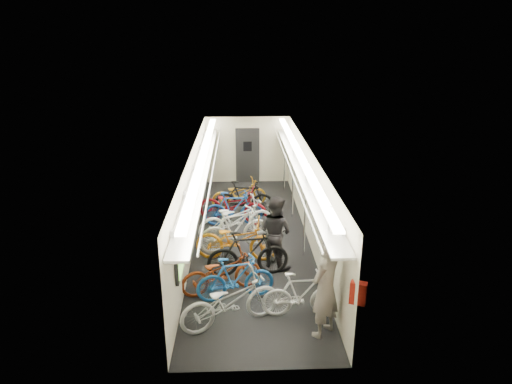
{
  "coord_description": "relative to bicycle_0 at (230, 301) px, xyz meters",
  "views": [
    {
      "loc": [
        -0.31,
        -11.04,
        5.21
      ],
      "look_at": [
        0.14,
        0.52,
        1.15
      ],
      "focal_mm": 32.0,
      "sensor_mm": 36.0,
      "label": 1
    }
  ],
  "objects": [
    {
      "name": "bicycle_7",
      "position": [
        0.02,
        4.73,
        -0.01
      ],
      "size": [
        1.7,
        0.57,
        1.01
      ],
      "primitive_type": "imported",
      "rotation": [
        0.0,
        0.0,
        1.63
      ],
      "color": "#1B4EA4",
      "rests_on": "ground"
    },
    {
      "name": "passenger_near",
      "position": [
        1.69,
        -0.33,
        0.42
      ],
      "size": [
        0.8,
        0.79,
        1.86
      ],
      "primitive_type": "imported",
      "rotation": [
        0.0,
        0.0,
        3.91
      ],
      "color": "gray",
      "rests_on": "ground"
    },
    {
      "name": "backpack",
      "position": [
        2.07,
        -1.04,
        0.77
      ],
      "size": [
        0.29,
        0.23,
        0.38
      ],
      "primitive_type": "cube",
      "rotation": [
        0.0,
        0.0,
        -0.41
      ],
      "color": "#A51A10",
      "rests_on": "passenger_near"
    },
    {
      "name": "bicycle_9",
      "position": [
        0.33,
        5.46,
        0.02
      ],
      "size": [
        1.82,
        0.65,
        1.07
      ],
      "primitive_type": "imported",
      "rotation": [
        0.0,
        0.0,
        1.49
      ],
      "color": "black",
      "rests_on": "ground"
    },
    {
      "name": "bicycle_10",
      "position": [
        0.18,
        6.09,
        -0.06
      ],
      "size": [
        1.84,
        1.03,
        0.92
      ],
      "primitive_type": "imported",
      "rotation": [
        0.0,
        0.0,
        1.83
      ],
      "color": "#C38012",
      "rests_on": "ground"
    },
    {
      "name": "bicycle_8",
      "position": [
        -0.0,
        4.89,
        0.02
      ],
      "size": [
        2.15,
        1.27,
        1.07
      ],
      "primitive_type": "imported",
      "rotation": [
        0.0,
        0.0,
        1.28
      ],
      "color": "maroon",
      "rests_on": "ground"
    },
    {
      "name": "bicycle_4",
      "position": [
        0.1,
        2.62,
        0.0
      ],
      "size": [
        2.04,
        0.91,
        1.04
      ],
      "primitive_type": "imported",
      "rotation": [
        0.0,
        0.0,
        1.46
      ],
      "color": "orange",
      "rests_on": "ground"
    },
    {
      "name": "bicycle_0",
      "position": [
        0.0,
        0.0,
        0.0
      ],
      "size": [
        2.07,
        1.39,
        1.03
      ],
      "primitive_type": "imported",
      "rotation": [
        0.0,
        0.0,
        1.97
      ],
      "color": "#A7A8AB",
      "rests_on": "ground"
    },
    {
      "name": "bicycle_1",
      "position": [
        0.09,
        0.86,
        -0.03
      ],
      "size": [
        1.67,
        0.77,
        0.97
      ],
      "primitive_type": "imported",
      "rotation": [
        0.0,
        0.0,
        1.77
      ],
      "color": "#1C5DAD",
      "rests_on": "ground"
    },
    {
      "name": "bicycle_6",
      "position": [
        0.1,
        3.85,
        0.03
      ],
      "size": [
        2.2,
        1.4,
        1.09
      ],
      "primitive_type": "imported",
      "rotation": [
        0.0,
        0.0,
        1.93
      ],
      "color": "silver",
      "rests_on": "ground"
    },
    {
      "name": "bicycle_5",
      "position": [
        0.07,
        3.15,
        0.05
      ],
      "size": [
        1.95,
        1.19,
        1.13
      ],
      "primitive_type": "imported",
      "rotation": [
        0.0,
        0.0,
        1.95
      ],
      "color": "silver",
      "rests_on": "ground"
    },
    {
      "name": "passenger_mid",
      "position": [
        1.01,
        2.27,
        0.36
      ],
      "size": [
        1.07,
        1.06,
        1.74
      ],
      "primitive_type": "imported",
      "rotation": [
        0.0,
        0.0,
        2.37
      ],
      "color": "black",
      "rests_on": "ground"
    },
    {
      "name": "bicycle_3",
      "position": [
        0.36,
        1.82,
        0.04
      ],
      "size": [
        1.88,
        0.7,
        1.11
      ],
      "primitive_type": "imported",
      "rotation": [
        0.0,
        0.0,
        1.67
      ],
      "color": "black",
      "rests_on": "ground"
    },
    {
      "name": "bicycle_11",
      "position": [
        1.36,
        0.26,
        -0.05
      ],
      "size": [
        1.57,
        0.53,
        0.93
      ],
      "primitive_type": "imported",
      "rotation": [
        0.0,
        0.0,
        1.63
      ],
      "color": "silver",
      "rests_on": "ground"
    },
    {
      "name": "train_car_shell",
      "position": [
        0.14,
        4.45,
        1.14
      ],
      "size": [
        10.0,
        10.0,
        10.0
      ],
      "color": "black",
      "rests_on": "ground"
    },
    {
      "name": "bicycle_2",
      "position": [
        -0.21,
        1.18,
        -0.05
      ],
      "size": [
        1.85,
        1.15,
        0.92
      ],
      "primitive_type": "imported",
      "rotation": [
        0.0,
        0.0,
        1.91
      ],
      "color": "maroon",
      "rests_on": "ground"
    }
  ]
}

